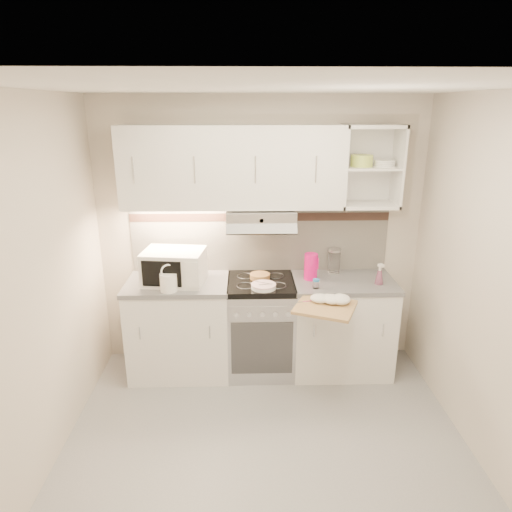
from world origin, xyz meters
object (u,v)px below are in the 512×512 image
Objects in this scene: plate_stack at (264,286)px; cutting_board at (325,307)px; electric_range at (261,326)px; watering_can at (170,281)px; spray_bottle at (379,275)px; pink_pitcher at (311,267)px; glass_jar at (334,261)px; microwave at (174,267)px.

cutting_board is (0.48, -0.34, -0.05)m from plate_stack.
watering_can is (-0.78, -0.21, 0.54)m from electric_range.
electric_range is 0.50m from plate_stack.
cutting_board is (0.49, -0.52, 0.42)m from electric_range.
spray_bottle is 0.45× the size of cutting_board.
pink_pitcher is (1.23, 0.24, 0.03)m from watering_can.
watering_can is at bearing -164.44° from glass_jar.
glass_jar is at bearing 29.25° from plate_stack.
spray_bottle is (1.02, 0.08, 0.06)m from plate_stack.
microwave is at bearing 61.82° from watering_can.
glass_jar is 1.14× the size of spray_bottle.
watering_can is 1.27× the size of plate_stack.
watering_can reaches higher than pink_pitcher.
cutting_board is at bearing -78.62° from pink_pitcher.
watering_can reaches higher than cutting_board.
plate_stack is at bearing 162.66° from spray_bottle.
watering_can reaches higher than spray_bottle.
plate_stack is (0.78, -0.17, -0.13)m from microwave.
microwave is 1.48m from glass_jar.
plate_stack is at bearing -147.10° from pink_pitcher.
cutting_board is (1.26, -0.51, -0.18)m from microwave.
glass_jar is (0.69, 0.20, 0.57)m from electric_range.
watering_can is at bearing -161.81° from pink_pitcher.
watering_can is 1.32m from cutting_board.
cutting_board is (-0.55, -0.42, -0.11)m from spray_bottle.
spray_bottle is at bearing -5.60° from electric_range.
microwave is 1.37m from cutting_board.
plate_stack is 0.93× the size of glass_jar.
spray_bottle reaches higher than electric_range.
pink_pitcher is (0.44, 0.21, 0.10)m from plate_stack.
watering_can is 1.18× the size of glass_jar.
pink_pitcher is at bearing -145.11° from glass_jar.
electric_range is at bearing 156.71° from cutting_board.
microwave reaches higher than electric_range.
glass_jar reaches higher than electric_range.
microwave is 1.26× the size of cutting_board.
pink_pitcher is at bearing 3.92° from electric_range.
cutting_board is at bearing -164.33° from spray_bottle.
pink_pitcher reaches higher than cutting_board.
pink_pitcher is 0.57m from cutting_board.
electric_range is at bearing -168.99° from pink_pitcher.
glass_jar is 0.46m from spray_bottle.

